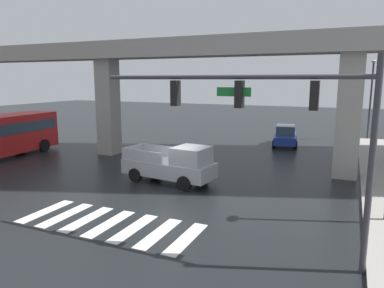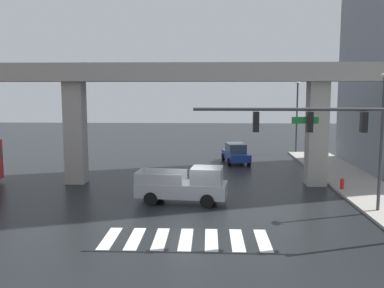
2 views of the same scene
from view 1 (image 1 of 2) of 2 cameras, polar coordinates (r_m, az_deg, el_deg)
name	(u,v)px [view 1 (image 1 of 2)]	position (r m, az deg, el deg)	size (l,w,h in m)	color
ground_plane	(176,184)	(19.35, -2.56, -6.41)	(120.00, 120.00, 0.00)	black
crosswalk_stripes	(109,223)	(14.67, -12.98, -12.19)	(7.15, 2.80, 0.01)	silver
elevated_overpass	(212,57)	(23.40, 3.21, 13.62)	(48.57, 2.19, 8.16)	#9E9991
pickup_truck	(173,165)	(19.42, -3.01, -3.33)	(5.29, 2.53, 2.08)	#A8AAAF
sedan_blue	(285,136)	(31.34, 14.56, 1.30)	(2.45, 4.52, 1.72)	#1E3899
traffic_signal_mast	(276,113)	(11.02, 13.22, 4.87)	(8.69, 0.32, 6.20)	#38383D
street_lamp_mid_block	(379,95)	(25.83, 27.52, 6.91)	(0.44, 0.70, 7.24)	#38383D
street_lamp_far_north	(371,90)	(36.64, 26.57, 7.63)	(0.44, 0.70, 7.24)	#38383D
fire_hydrant	(370,180)	(20.65, 26.37, -5.17)	(0.24, 0.24, 0.85)	red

